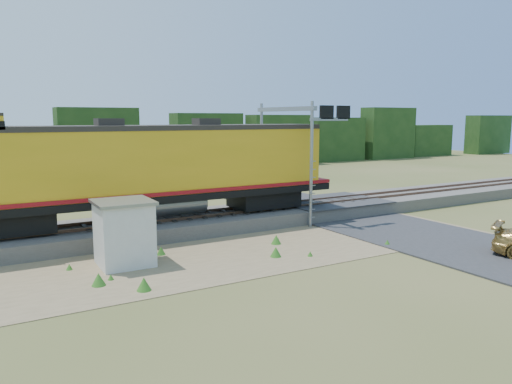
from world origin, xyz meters
TOP-DOWN VIEW (x-y plane):
  - ground at (0.00, 0.00)m, footprint 140.00×140.00m
  - ballast at (0.00, 6.00)m, footprint 70.00×5.00m
  - rails at (0.00, 6.00)m, footprint 70.00×1.54m
  - dirt_shoulder at (-2.00, 0.50)m, footprint 26.00×8.00m
  - road at (7.00, 0.74)m, footprint 7.00×66.00m
  - tree_line_north at (0.00, 38.00)m, footprint 130.00×3.00m
  - weed_clumps at (-3.50, 0.10)m, footprint 15.00×6.20m
  - locomotive at (-5.70, 6.00)m, footprint 21.86×3.33m
  - shed at (-8.36, 1.09)m, footprint 2.46×2.46m
  - signal_gantry at (3.62, 5.33)m, footprint 2.91×6.20m

SIDE VIEW (x-z plane):
  - ground at x=0.00m, z-range 0.00..0.00m
  - weed_clumps at x=-3.50m, z-range -0.28..0.28m
  - dirt_shoulder at x=-2.00m, z-range 0.00..0.03m
  - road at x=7.00m, z-range -0.34..0.52m
  - ballast at x=0.00m, z-range 0.00..0.80m
  - rails at x=0.00m, z-range 0.80..0.96m
  - shed at x=-8.36m, z-range 0.02..2.89m
  - tree_line_north at x=0.00m, z-range -0.18..6.32m
  - locomotive at x=-5.70m, z-range 0.92..6.56m
  - signal_gantry at x=3.62m, z-range 1.82..9.15m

